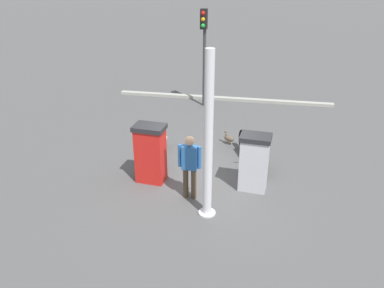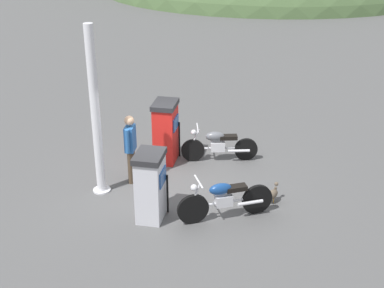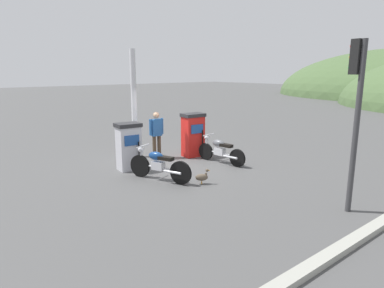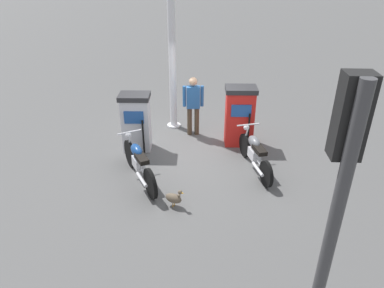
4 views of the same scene
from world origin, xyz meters
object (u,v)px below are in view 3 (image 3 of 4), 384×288
object	(u,v)px
attendant_person	(156,132)
wandering_duck	(202,177)
fuel_pump_near	(129,146)
canopy_support_pole	(134,106)
motorcycle_far_pump	(220,150)
fuel_pump_far	(193,135)
motorcycle_near_pump	(159,165)
roadside_traffic_light	(356,97)

from	to	relation	value
attendant_person	wandering_duck	bearing A→B (deg)	-12.70
fuel_pump_near	canopy_support_pole	world-z (taller)	canopy_support_pole
motorcycle_far_pump	canopy_support_pole	bearing A→B (deg)	-146.57
fuel_pump_far	wandering_duck	distance (m)	3.23
wandering_duck	canopy_support_pole	size ratio (longest dim) A/B	0.11
fuel_pump_far	attendant_person	distance (m)	1.34
fuel_pump_near	motorcycle_far_pump	xyz separation A→B (m)	(1.32, 2.75, -0.32)
motorcycle_far_pump	attendant_person	size ratio (longest dim) A/B	1.17
motorcycle_near_pump	canopy_support_pole	size ratio (longest dim) A/B	0.51
roadside_traffic_light	attendant_person	bearing A→B (deg)	-175.42
fuel_pump_far	motorcycle_near_pump	distance (m)	3.02
motorcycle_near_pump	motorcycle_far_pump	world-z (taller)	motorcycle_near_pump
fuel_pump_near	motorcycle_far_pump	bearing A→B (deg)	64.28
motorcycle_far_pump	roadside_traffic_light	world-z (taller)	roadside_traffic_light
motorcycle_near_pump	wandering_duck	world-z (taller)	motorcycle_near_pump
fuel_pump_near	fuel_pump_far	bearing A→B (deg)	90.00
fuel_pump_near	wandering_duck	world-z (taller)	fuel_pump_near
fuel_pump_far	wandering_duck	size ratio (longest dim) A/B	3.63
attendant_person	wandering_duck	distance (m)	3.41
fuel_pump_near	motorcycle_near_pump	xyz separation A→B (m)	(1.51, 0.08, -0.30)
motorcycle_near_pump	wandering_duck	xyz separation A→B (m)	(1.05, 0.71, -0.25)
wandering_duck	attendant_person	bearing A→B (deg)	167.30
fuel_pump_near	roadside_traffic_light	world-z (taller)	roadside_traffic_light
motorcycle_near_pump	attendant_person	xyz separation A→B (m)	(-2.19, 1.45, 0.49)
attendant_person	wandering_duck	world-z (taller)	attendant_person
wandering_duck	canopy_support_pole	xyz separation A→B (m)	(-3.87, 0.22, 1.63)
fuel_pump_far	canopy_support_pole	world-z (taller)	canopy_support_pole
fuel_pump_near	fuel_pump_far	size ratio (longest dim) A/B	0.94
wandering_duck	canopy_support_pole	distance (m)	4.20
motorcycle_near_pump	motorcycle_far_pump	bearing A→B (deg)	94.04
fuel_pump_far	attendant_person	bearing A→B (deg)	-120.71
fuel_pump_far	attendant_person	world-z (taller)	attendant_person
motorcycle_near_pump	canopy_support_pole	distance (m)	3.27
motorcycle_far_pump	wandering_duck	world-z (taller)	motorcycle_far_pump
motorcycle_near_pump	attendant_person	distance (m)	2.67
motorcycle_near_pump	motorcycle_far_pump	xyz separation A→B (m)	(-0.19, 2.67, -0.02)
canopy_support_pole	fuel_pump_near	bearing A→B (deg)	-38.17
fuel_pump_far	roadside_traffic_light	xyz separation A→B (m)	(6.00, -0.61, 1.75)
fuel_pump_near	motorcycle_near_pump	bearing A→B (deg)	3.08
wandering_duck	roadside_traffic_light	xyz separation A→B (m)	(3.43, 1.27, 2.34)
fuel_pump_far	motorcycle_far_pump	distance (m)	1.38
attendant_person	canopy_support_pole	xyz separation A→B (m)	(-0.62, -0.51, 0.89)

